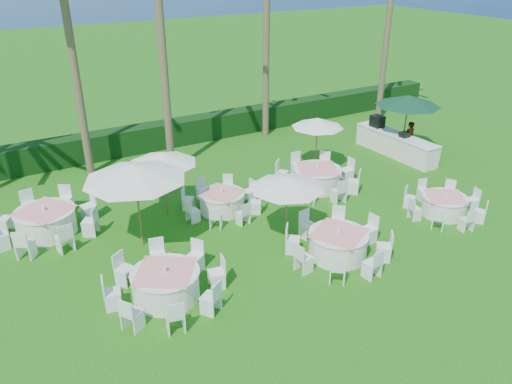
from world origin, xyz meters
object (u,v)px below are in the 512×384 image
(staff_person, at_px, (409,139))
(banquet_table_f, at_px, (317,178))
(buffet_table, at_px, (395,144))
(banquet_table_b, at_px, (338,244))
(banquet_table_c, at_px, (444,205))
(umbrella_d, at_px, (318,123))
(banquet_table_e, at_px, (222,201))
(banquet_table_d, at_px, (46,221))
(umbrella_green, at_px, (408,100))
(umbrella_b, at_px, (287,182))
(banquet_table_a, at_px, (166,284))
(umbrella_a, at_px, (134,172))
(umbrella_c, at_px, (162,158))

(staff_person, bearing_deg, banquet_table_f, 12.46)
(banquet_table_f, height_order, buffet_table, buffet_table)
(buffet_table, bearing_deg, banquet_table_f, -167.96)
(banquet_table_b, distance_m, banquet_table_c, 5.08)
(umbrella_d, bearing_deg, banquet_table_e, -164.77)
(banquet_table_c, distance_m, buffet_table, 5.92)
(banquet_table_e, xyz_separation_m, banquet_table_f, (4.22, -0.14, 0.06))
(banquet_table_c, xyz_separation_m, banquet_table_d, (-12.73, 5.81, 0.09))
(banquet_table_b, distance_m, umbrella_green, 10.12)
(banquet_table_d, bearing_deg, banquet_table_b, -38.33)
(banquet_table_e, height_order, umbrella_b, umbrella_b)
(banquet_table_b, height_order, umbrella_green, umbrella_green)
(banquet_table_a, bearing_deg, banquet_table_d, 112.87)
(banquet_table_a, relative_size, banquet_table_f, 0.98)
(banquet_table_f, bearing_deg, banquet_table_d, 170.57)
(banquet_table_f, bearing_deg, umbrella_b, -140.06)
(banquet_table_f, distance_m, umbrella_b, 4.64)
(banquet_table_f, bearing_deg, banquet_table_c, -57.38)
(banquet_table_d, bearing_deg, umbrella_green, -2.01)
(umbrella_a, bearing_deg, banquet_table_a, -95.75)
(banquet_table_b, xyz_separation_m, umbrella_green, (8.23, 5.49, 2.12))
(umbrella_b, bearing_deg, banquet_table_b, -60.74)
(umbrella_a, distance_m, staff_person, 13.50)
(banquet_table_b, height_order, banquet_table_d, banquet_table_d)
(banquet_table_d, bearing_deg, umbrella_b, -33.38)
(umbrella_b, relative_size, umbrella_c, 0.99)
(staff_person, bearing_deg, umbrella_green, -90.12)
(banquet_table_b, bearing_deg, banquet_table_c, 2.71)
(umbrella_c, bearing_deg, buffet_table, 1.28)
(banquet_table_d, bearing_deg, banquet_table_c, -24.54)
(banquet_table_e, bearing_deg, banquet_table_b, -68.39)
(banquet_table_b, height_order, umbrella_a, umbrella_a)
(staff_person, bearing_deg, umbrella_d, -4.94)
(umbrella_d, relative_size, staff_person, 1.42)
(banquet_table_f, distance_m, umbrella_c, 6.40)
(banquet_table_c, height_order, umbrella_green, umbrella_green)
(banquet_table_c, xyz_separation_m, banquet_table_e, (-6.86, 4.28, 0.01))
(umbrella_green, bearing_deg, umbrella_a, -172.35)
(umbrella_a, xyz_separation_m, buffet_table, (12.87, 1.81, -2.05))
(banquet_table_d, xyz_separation_m, umbrella_b, (6.76, -4.45, 1.65))
(umbrella_c, xyz_separation_m, umbrella_green, (11.90, 0.23, 0.33))
(banquet_table_b, bearing_deg, banquet_table_d, 141.67)
(buffet_table, xyz_separation_m, staff_person, (0.44, -0.38, 0.28))
(umbrella_c, relative_size, staff_person, 1.48)
(banquet_table_d, relative_size, buffet_table, 0.79)
(banquet_table_a, distance_m, umbrella_green, 14.60)
(umbrella_c, height_order, umbrella_d, umbrella_c)
(banquet_table_a, xyz_separation_m, banquet_table_f, (7.83, 3.65, 0.01))
(buffet_table, bearing_deg, umbrella_c, -178.72)
(umbrella_d, height_order, staff_person, umbrella_d)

